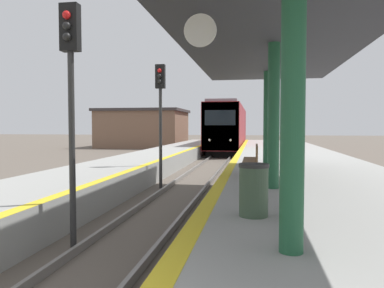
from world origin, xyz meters
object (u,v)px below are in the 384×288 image
(trash_bin, at_px, (254,190))
(signal_near, at_px, (71,79))
(train, at_px, (229,128))
(signal_mid, at_px, (160,102))
(bench, at_px, (253,159))

(trash_bin, bearing_deg, signal_near, 171.62)
(trash_bin, bearing_deg, train, 94.76)
(train, height_order, signal_near, signal_near)
(train, height_order, trash_bin, train)
(train, bearing_deg, signal_near, -91.87)
(signal_near, xyz_separation_m, trash_bin, (3.49, -0.51, -1.96))
(signal_mid, relative_size, bench, 2.42)
(train, relative_size, signal_mid, 3.99)
(signal_mid, bearing_deg, train, 87.41)
(signal_near, bearing_deg, train, 88.13)
(trash_bin, xyz_separation_m, bench, (-0.05, 5.32, 0.06))
(signal_mid, bearing_deg, trash_bin, -65.02)
(train, relative_size, trash_bin, 21.50)
(trash_bin, relative_size, bench, 0.45)
(bench, bearing_deg, signal_mid, 146.71)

